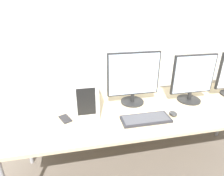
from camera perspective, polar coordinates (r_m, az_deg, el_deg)
wall_back at (r=2.12m, az=6.28°, el=15.36°), size 8.00×0.07×2.70m
desk at (r=1.83m, az=10.67°, el=-7.04°), size 2.59×0.85×0.77m
pc_tower at (r=1.68m, az=-8.45°, el=-0.77°), size 0.21×0.44×0.39m
monitor_main at (r=1.78m, az=6.55°, el=3.15°), size 0.50×0.23×0.51m
monitor_right_near at (r=1.97m, az=23.38°, el=2.76°), size 0.43×0.23×0.48m
keyboard at (r=1.62m, az=10.25°, el=-9.28°), size 0.41×0.17×0.02m
mouse at (r=1.74m, az=18.15°, el=-7.42°), size 0.06×0.08×0.03m
cell_phone at (r=1.65m, az=-14.05°, el=-9.06°), size 0.12×0.15×0.01m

